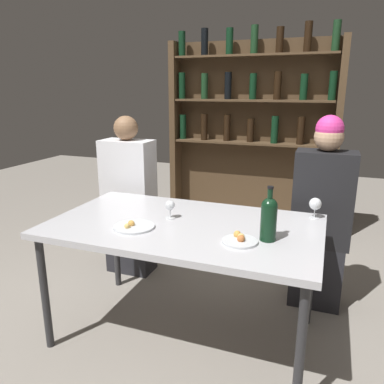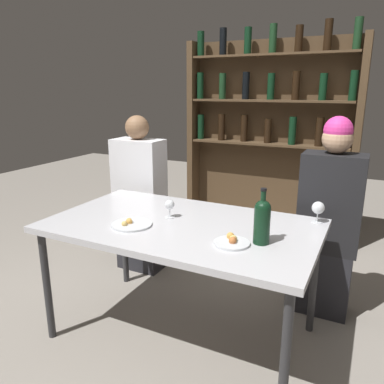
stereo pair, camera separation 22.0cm
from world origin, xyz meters
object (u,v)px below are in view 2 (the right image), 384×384
object	(u,v)px
wine_bottle	(262,220)
wine_glass_0	(170,205)
food_plate_1	(232,242)
seated_person_right	(329,223)
food_plate_0	(131,224)
seated_person_left	(140,200)
wine_glass_1	(318,208)

from	to	relation	value
wine_bottle	wine_glass_0	xyz separation A→B (m)	(-0.59, 0.13, -0.05)
food_plate_1	seated_person_right	distance (m)	0.88
food_plate_0	food_plate_1	world-z (taller)	food_plate_1
wine_glass_0	food_plate_1	distance (m)	0.51
wine_bottle	wine_glass_0	size ratio (longest dim) A/B	2.57
seated_person_left	wine_glass_1	bearing A→B (deg)	-11.74
food_plate_0	food_plate_1	xyz separation A→B (m)	(0.59, 0.01, 0.00)
wine_glass_0	wine_glass_1	bearing A→B (deg)	20.52
food_plate_0	seated_person_right	distance (m)	1.26
wine_glass_1	wine_bottle	bearing A→B (deg)	-115.24
seated_person_left	food_plate_1	bearing A→B (deg)	-36.32
wine_bottle	food_plate_1	bearing A→B (deg)	-149.73
wine_glass_1	food_plate_0	xyz separation A→B (m)	(-0.92, -0.51, -0.08)
food_plate_1	seated_person_right	world-z (taller)	seated_person_right
wine_glass_0	food_plate_1	xyz separation A→B (m)	(0.47, -0.21, -0.06)
wine_glass_1	seated_person_right	world-z (taller)	seated_person_right
wine_glass_1	seated_person_right	distance (m)	0.35
wine_glass_1	seated_person_left	distance (m)	1.46
seated_person_left	seated_person_right	world-z (taller)	seated_person_right
wine_glass_1	food_plate_0	distance (m)	1.06
wine_bottle	food_plate_1	distance (m)	0.18
wine_bottle	seated_person_right	size ratio (longest dim) A/B	0.21
wine_bottle	wine_glass_0	distance (m)	0.61
wine_glass_0	food_plate_0	distance (m)	0.26
food_plate_1	wine_bottle	bearing A→B (deg)	30.27
wine_glass_1	food_plate_0	world-z (taller)	wine_glass_1
seated_person_left	seated_person_right	distance (m)	1.45
wine_glass_1	food_plate_0	size ratio (longest dim) A/B	0.55
food_plate_0	seated_person_right	bearing A→B (deg)	40.04
food_plate_0	wine_bottle	bearing A→B (deg)	6.54
wine_glass_0	wine_glass_1	distance (m)	0.85
seated_person_right	wine_bottle	bearing A→B (deg)	-108.36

